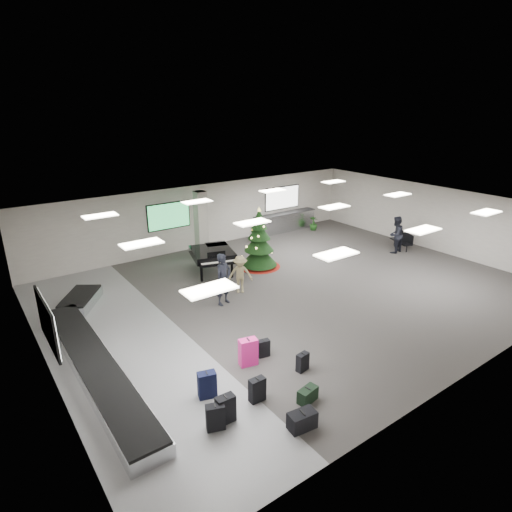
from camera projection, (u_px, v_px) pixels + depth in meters
ground at (294, 291)px, 16.94m from camera, size 18.00×18.00×0.00m
room_envelope at (277, 232)px, 16.45m from camera, size 18.02×14.02×3.21m
baggage_carousel at (92, 351)px, 12.50m from camera, size 2.28×9.71×0.43m
service_counter at (285, 222)px, 24.58m from camera, size 4.05×0.65×1.08m
suitcase_0 at (226, 409)px, 9.92m from camera, size 0.46×0.27×0.72m
suitcase_1 at (257, 390)px, 10.64m from camera, size 0.42×0.22×0.66m
pink_suitcase at (248, 352)px, 12.09m from camera, size 0.57×0.40×0.83m
suitcase_3 at (264, 348)px, 12.53m from camera, size 0.39×0.26×0.55m
navy_suitcase at (207, 385)px, 10.77m from camera, size 0.51×0.38×0.73m
suitcase_5 at (215, 417)px, 9.71m from camera, size 0.48×0.37×0.66m
green_duffel at (308, 395)px, 10.67m from camera, size 0.59×0.37×0.38m
suitcase_7 at (303, 362)px, 11.86m from camera, size 0.39×0.24×0.55m
black_duffel at (302, 420)px, 9.77m from camera, size 0.69×0.43×0.45m
christmas_tree at (259, 247)px, 19.15m from camera, size 1.94×1.94×2.77m
grand_piano at (213, 254)px, 18.39m from camera, size 2.19×2.54×1.24m
bench at (402, 239)px, 21.69m from camera, size 0.94×1.44×0.87m
traveler_a at (223, 279)px, 15.56m from camera, size 0.82×0.66×1.96m
traveler_b at (240, 274)px, 16.60m from camera, size 1.12×0.98×1.50m
traveler_bench at (395, 235)px, 20.96m from camera, size 0.98×0.81×1.84m
potted_plant_left at (253, 235)px, 22.80m from camera, size 0.49×0.53×0.77m
potted_plant_right at (313, 223)px, 24.82m from camera, size 0.63×0.63×0.82m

